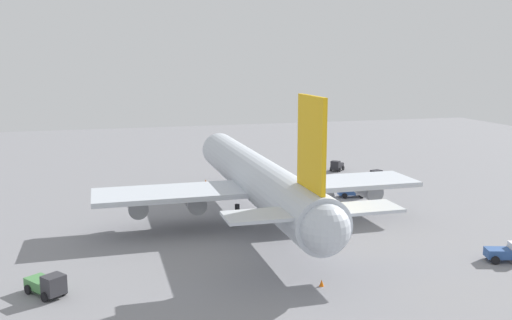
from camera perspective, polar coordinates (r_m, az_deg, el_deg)
The scene contains 9 objects.
ground_plane at distance 86.33m, azimuth 0.00°, elevation -5.87°, with size 238.22×238.22×0.00m, color gray.
cargo_airplane at distance 84.73m, azimuth 0.02°, elevation -1.82°, with size 59.56×47.40×19.92m.
pushback_tractor at distance 112.46m, azimuth 12.25°, elevation -1.69°, with size 4.26×3.22×2.38m.
fuel_truck at distance 62.92m, azimuth -20.19°, elevation -11.63°, with size 5.14×4.50×2.45m.
catering_truck at distance 123.02m, azimuth 8.11°, elevation -0.57°, with size 3.90×3.81×2.27m.
maintenance_van at distance 74.55m, azimuth 23.67°, elevation -8.48°, with size 3.31×4.39×2.30m.
cargo_loader at distance 100.38m, azimuth 9.73°, elevation -3.00°, with size 2.97×5.03×2.47m.
safety_cone_nose at distance 111.03m, azimuth -5.07°, elevation -2.11°, with size 0.40×0.40×0.57m, color orange.
safety_cone_tail at distance 62.14m, azimuth 6.59°, elevation -12.14°, with size 0.51×0.51×0.73m, color orange.
Camera 1 is at (-79.92, 22.21, 23.95)m, focal length 39.91 mm.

